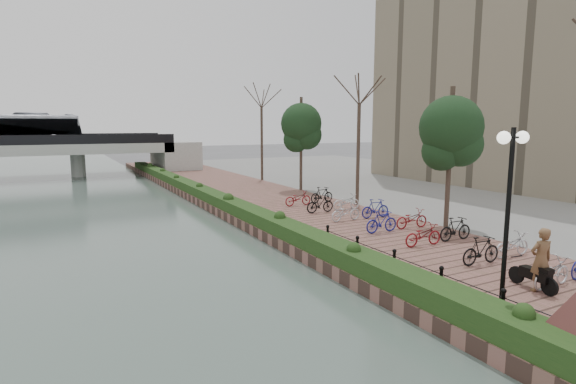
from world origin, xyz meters
TOP-DOWN VIEW (x-y plane):
  - ground at (0.00, 0.00)m, footprint 220.00×220.00m
  - promenade at (4.00, 17.50)m, footprint 8.00×75.00m
  - inland_pavement at (20.00, 17.50)m, footprint 24.00×75.00m
  - hedge at (0.60, 20.00)m, footprint 1.10×56.00m
  - chain_fence at (1.40, 2.00)m, footprint 0.10×14.10m
  - lamppost at (1.94, 1.44)m, footprint 1.02×0.32m
  - motorcycle at (3.98, 1.96)m, footprint 0.58×1.42m
  - pedestrian at (4.00, 1.76)m, footprint 0.78×0.63m
  - bicycle_parking at (5.49, 9.60)m, footprint 2.40×17.32m
  - street_trees at (8.00, 12.68)m, footprint 3.20×37.12m

SIDE VIEW (x-z plane):
  - ground at x=0.00m, z-range 0.00..0.00m
  - promenade at x=4.00m, z-range 0.00..0.50m
  - inland_pavement at x=20.00m, z-range 0.00..0.50m
  - hedge at x=0.60m, z-range 0.50..1.10m
  - chain_fence at x=1.40m, z-range 0.50..1.20m
  - motorcycle at x=3.98m, z-range 0.50..1.36m
  - bicycle_parking at x=5.49m, z-range 0.47..1.47m
  - pedestrian at x=4.00m, z-range 0.50..2.37m
  - street_trees at x=8.00m, z-range 0.29..7.09m
  - lamppost at x=1.94m, z-range 1.55..6.25m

